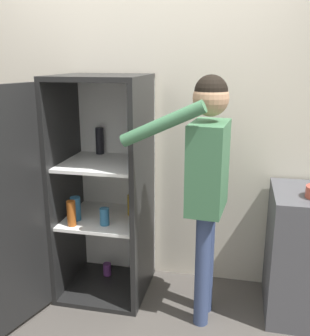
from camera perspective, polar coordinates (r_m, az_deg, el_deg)
name	(u,v)px	position (r m, az deg, el deg)	size (l,w,h in m)	color
wall_back	(142,125)	(3.16, -1.84, 6.31)	(7.00, 0.06, 2.55)	beige
refrigerator	(87,192)	(2.94, -9.89, -3.52)	(0.88, 1.26, 1.68)	black
person	(207,169)	(2.56, 7.52, -0.17)	(0.66, 0.53, 1.69)	#384770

